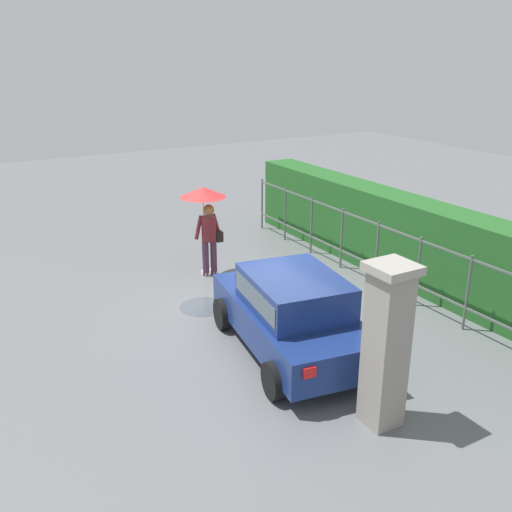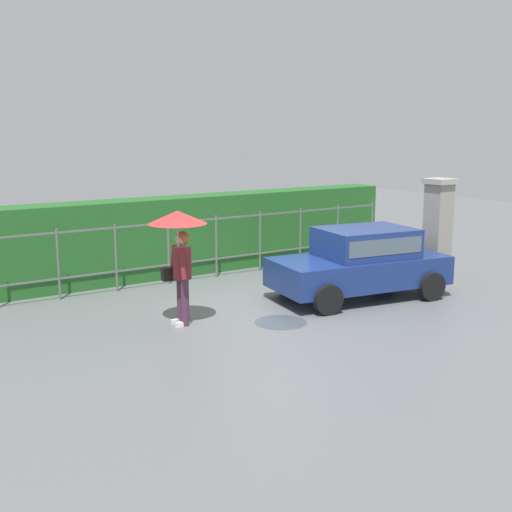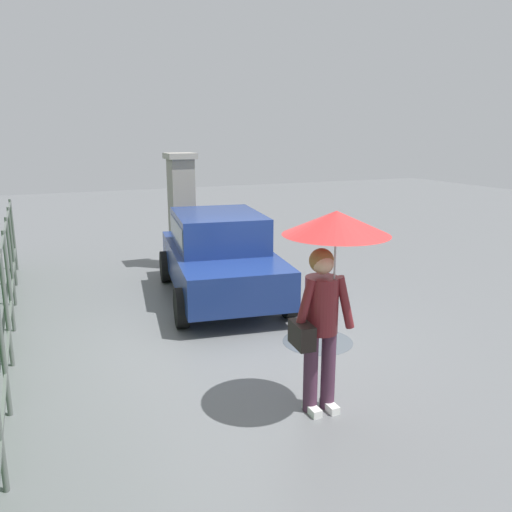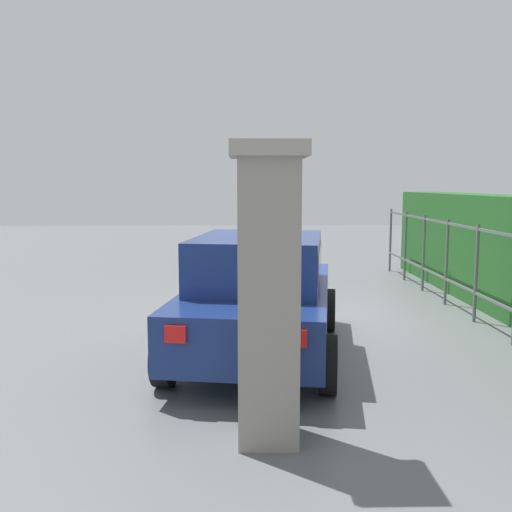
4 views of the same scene
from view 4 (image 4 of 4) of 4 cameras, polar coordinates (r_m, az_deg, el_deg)
The scene contains 6 objects.
ground_plane at distance 8.81m, azimuth 2.59°, elevation -6.47°, with size 40.00×40.00×0.00m, color slate.
car at distance 6.87m, azimuth 0.35°, elevation -3.52°, with size 3.92×2.30×1.48m.
pedestrian at distance 10.87m, azimuth 1.44°, elevation 4.76°, with size 1.05×1.05×2.11m.
gate_pillar at distance 4.51m, azimuth 1.22°, elevation -3.61°, with size 0.60×0.60×2.42m.
fence_section at distance 9.15m, azimuth 21.35°, elevation -1.17°, with size 10.14×0.05×1.50m.
puddle_near at distance 9.46m, azimuth -3.40°, elevation -5.49°, with size 0.98×0.98×0.00m, color #4C545B.
Camera 4 is at (8.54, -0.57, 2.10)m, focal length 39.64 mm.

